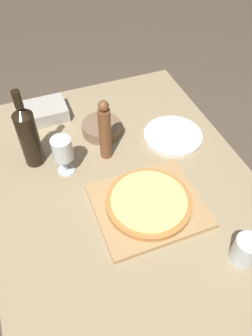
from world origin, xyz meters
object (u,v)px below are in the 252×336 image
Objects in this scene: pizza at (149,202)px; wine_bottle at (28,135)px; pepper_mill at (105,131)px; small_bowl at (101,128)px; wine_glass at (62,150)px.

pizza is 0.91× the size of wine_bottle.
wine_bottle is at bearing 165.66° from pepper_mill.
wine_bottle reaches higher than small_bowl.
small_bowl is at bearing 39.36° from wine_glass.
wine_glass is (-0.21, 0.25, 0.08)m from pizza.
wine_bottle is at bearing 137.20° from wine_glass.
wine_bottle is (-0.31, 0.34, 0.10)m from pizza.
small_bowl is (0.18, 0.15, -0.08)m from wine_glass.
small_bowl is (0.28, 0.06, -0.11)m from wine_bottle.
wine_glass is at bearing -171.92° from pepper_mill.
pepper_mill is (0.26, -0.07, -0.01)m from wine_bottle.
pizza is at bearing -85.75° from small_bowl.
pepper_mill is (-0.05, 0.28, 0.09)m from pizza.
small_bowl is at bearing 12.58° from wine_bottle.
wine_bottle is 1.24× the size of pepper_mill.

